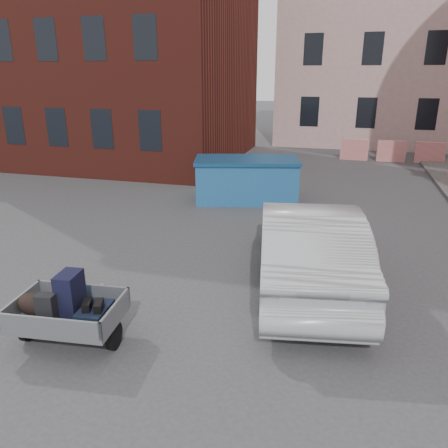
% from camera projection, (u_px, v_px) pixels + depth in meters
% --- Properties ---
extents(ground, '(120.00, 120.00, 0.00)m').
position_uv_depth(ground, '(221.00, 297.00, 8.33)').
color(ground, '#38383A').
rests_on(ground, ground).
extents(building_brick, '(12.00, 10.00, 14.00)m').
position_uv_depth(building_brick, '(110.00, 5.00, 20.11)').
color(building_brick, '#591E16').
rests_on(building_brick, ground).
extents(building_pink, '(16.00, 8.00, 14.00)m').
position_uv_depth(building_pink, '(429.00, 17.00, 24.55)').
color(building_pink, '#BC9490').
rests_on(building_pink, ground).
extents(far_building, '(6.00, 6.00, 8.00)m').
position_uv_depth(far_building, '(40.00, 73.00, 32.05)').
color(far_building, maroon).
rests_on(far_building, ground).
extents(barriers, '(4.70, 0.18, 1.00)m').
position_uv_depth(barriers, '(391.00, 151.00, 20.77)').
color(barriers, red).
rests_on(barriers, ground).
extents(trailer, '(1.70, 1.88, 1.20)m').
position_uv_depth(trailer, '(67.00, 310.00, 6.71)').
color(trailer, black).
rests_on(trailer, ground).
extents(dumpster, '(3.68, 2.51, 1.41)m').
position_uv_depth(dumpster, '(246.00, 180.00, 14.40)').
color(dumpster, '#2365A6').
rests_on(dumpster, ground).
extents(silver_car, '(2.66, 5.39, 1.70)m').
position_uv_depth(silver_car, '(308.00, 245.00, 8.59)').
color(silver_car, '#ADAFB4').
rests_on(silver_car, ground).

